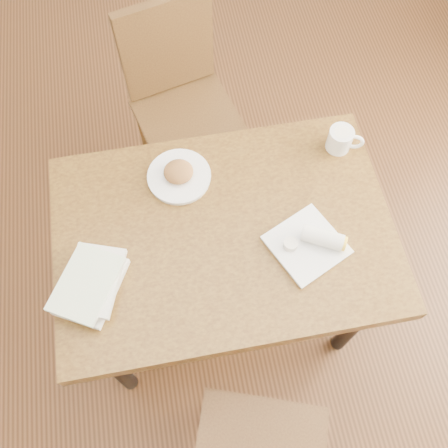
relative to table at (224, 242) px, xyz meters
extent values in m
cube|color=#472814|center=(0.00, 0.00, -0.67)|extent=(4.00, 5.00, 0.01)
cube|color=brown|center=(0.00, 0.00, 0.06)|extent=(1.13, 0.79, 0.06)
cylinder|color=black|center=(-0.47, -0.29, -0.32)|extent=(0.06, 0.06, 0.69)
cylinder|color=black|center=(0.47, -0.29, -0.32)|extent=(0.06, 0.06, 0.69)
cylinder|color=black|center=(-0.47, 0.29, -0.32)|extent=(0.06, 0.06, 0.69)
cylinder|color=black|center=(0.47, 0.29, -0.32)|extent=(0.06, 0.06, 0.69)
cylinder|color=#493014|center=(-0.13, -0.48, -0.44)|extent=(0.04, 0.04, 0.45)
cylinder|color=#493014|center=(0.21, -0.60, -0.44)|extent=(0.04, 0.04, 0.45)
cylinder|color=#493215|center=(0.10, 0.92, -0.44)|extent=(0.04, 0.04, 0.45)
cylinder|color=#493215|center=(-0.25, 0.83, -0.44)|extent=(0.04, 0.04, 0.45)
cylinder|color=#493215|center=(0.19, 0.57, -0.44)|extent=(0.04, 0.04, 0.45)
cylinder|color=#493215|center=(-0.16, 0.48, -0.44)|extent=(0.04, 0.04, 0.45)
cube|color=#493215|center=(-0.03, 0.70, -0.19)|extent=(0.51, 0.51, 0.04)
cube|color=#493215|center=(-0.08, 0.88, 0.07)|extent=(0.40, 0.14, 0.45)
cylinder|color=white|center=(-0.12, 0.23, 0.10)|extent=(0.22, 0.22, 0.01)
cylinder|color=white|center=(-0.12, 0.23, 0.11)|extent=(0.22, 0.22, 0.01)
ellipsoid|color=#B27538|center=(-0.12, 0.23, 0.13)|extent=(0.13, 0.13, 0.06)
cylinder|color=white|center=(0.47, 0.26, 0.13)|extent=(0.09, 0.09, 0.09)
torus|color=white|center=(0.51, 0.24, 0.13)|extent=(0.07, 0.04, 0.07)
cylinder|color=tan|center=(0.47, 0.26, 0.17)|extent=(0.08, 0.08, 0.01)
cylinder|color=#F2E5CC|center=(0.47, 0.26, 0.18)|extent=(0.05, 0.05, 0.00)
cube|color=white|center=(0.26, -0.11, 0.09)|extent=(0.28, 0.28, 0.01)
cube|color=white|center=(0.26, -0.11, 0.10)|extent=(0.29, 0.29, 0.01)
cylinder|color=white|center=(0.30, -0.10, 0.13)|extent=(0.14, 0.11, 0.06)
cylinder|color=yellow|center=(0.36, -0.13, 0.13)|extent=(0.04, 0.05, 0.05)
cylinder|color=silver|center=(0.20, -0.10, 0.12)|extent=(0.05, 0.05, 0.03)
cylinder|color=red|center=(0.20, -0.10, 0.13)|extent=(0.04, 0.04, 0.01)
cube|color=white|center=(-0.45, -0.12, 0.10)|extent=(0.26, 0.29, 0.03)
cube|color=silver|center=(-0.43, -0.11, 0.12)|extent=(0.22, 0.27, 0.02)
cube|color=#BBDF94|center=(-0.45, -0.13, 0.14)|extent=(0.26, 0.28, 0.02)
camera|label=1|loc=(-0.13, -0.70, 1.59)|focal=40.00mm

